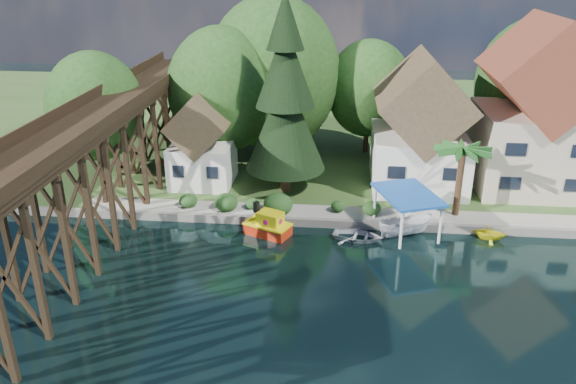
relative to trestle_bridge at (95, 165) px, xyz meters
name	(u,v)px	position (x,y,z in m)	size (l,w,h in m)	color
ground	(327,286)	(16.00, -5.17, -5.35)	(140.00, 140.00, 0.00)	black
bank	(336,125)	(16.00, 28.83, -5.10)	(140.00, 52.00, 0.50)	#314A1D
seawall	(386,226)	(20.00, 2.83, -5.04)	(60.00, 0.40, 0.62)	slate
promenade	(412,216)	(22.00, 4.13, -4.82)	(50.00, 2.60, 0.06)	gray
trestle_bridge	(95,165)	(0.00, 0.00, 0.00)	(4.12, 44.18, 9.30)	black
house_left	(420,131)	(23.00, 10.83, -0.21)	(7.64, 8.64, 11.02)	white
house_center	(535,117)	(32.00, 11.33, 1.07)	(8.65, 9.18, 13.89)	#C5B59A
shed	(202,146)	(5.00, 9.33, -1.52)	(5.09, 5.40, 7.85)	white
bg_trees	(348,89)	(17.00, 16.08, 1.94)	(49.90, 13.30, 10.57)	#382314
shrubs	(270,203)	(11.40, 4.09, -4.12)	(15.76, 2.47, 1.70)	#143914
conifer	(285,100)	(12.11, 8.45, 2.75)	(6.41, 6.41, 15.77)	#382314
palm_tree	(463,152)	(25.25, 4.77, 0.12)	(4.45, 4.45, 5.69)	#382314
tugboat	(268,225)	(11.60, 1.26, -4.64)	(3.68, 2.93, 2.35)	red
boat_white_a	(358,235)	(17.97, 1.11, -4.98)	(2.52, 3.53, 0.73)	silver
boat_canopy	(406,218)	(21.29, 2.03, -3.94)	(5.04, 5.99, 3.28)	silver
boat_yellow	(490,231)	(27.18, 2.05, -4.75)	(1.97, 2.28, 1.20)	yellow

